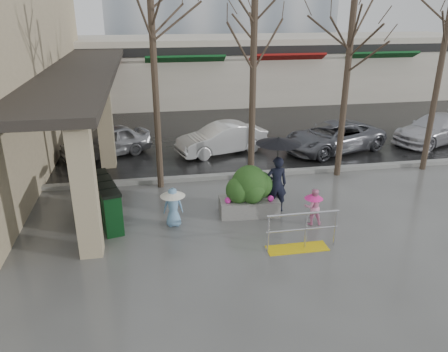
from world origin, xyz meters
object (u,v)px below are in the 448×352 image
object	(u,v)px
child_pink	(313,205)
planter	(249,191)
car_d	(435,129)
child_blue	(173,203)
tree_west	(152,33)
tree_midwest	(254,27)
woman	(277,167)
tree_mideast	(351,38)
car_a	(106,141)
news_boxes	(106,201)
car_b	(222,139)
handrail	(300,236)
car_c	(333,137)

from	to	relation	value
child_pink	planter	bearing A→B (deg)	-26.66
child_pink	car_d	distance (m)	10.68
child_blue	tree_west	bearing A→B (deg)	-83.17
child_blue	planter	world-z (taller)	planter
tree_midwest	woman	distance (m)	4.58
tree_mideast	child_pink	distance (m)	6.01
child_blue	child_pink	bearing A→B (deg)	173.66
car_a	car_d	distance (m)	14.63
tree_mideast	planter	bearing A→B (deg)	-147.03
tree_west	news_boxes	world-z (taller)	tree_west
tree_west	planter	xyz separation A→B (m)	(2.54, -2.57, -4.35)
planter	car_d	world-z (taller)	planter
tree_mideast	child_pink	size ratio (longest dim) A/B	6.01
tree_west	car_d	distance (m)	13.66
tree_mideast	car_d	size ratio (longest dim) A/B	1.50
child_pink	planter	size ratio (longest dim) A/B	0.60
car_a	news_boxes	bearing A→B (deg)	-20.91
tree_mideast	child_blue	distance (m)	8.08
car_a	car_b	bearing A→B (deg)	59.52
child_pink	child_blue	distance (m)	3.97
handrail	car_d	xyz separation A→B (m)	(9.17, 7.89, 0.25)
child_blue	car_b	distance (m)	6.71
handrail	tree_midwest	xyz separation A→B (m)	(-0.16, 4.80, 4.86)
handrail	tree_west	size ratio (longest dim) A/B	0.28
tree_west	tree_mideast	distance (m)	6.50
tree_west	car_c	distance (m)	9.11
tree_west	woman	xyz separation A→B (m)	(3.38, -2.53, -3.66)
planter	car_c	xyz separation A→B (m)	(4.93, 5.28, -0.10)
car_c	car_d	bearing A→B (deg)	76.59
tree_midwest	car_a	distance (m)	7.93
tree_midwest	child_pink	distance (m)	5.91
woman	car_a	size ratio (longest dim) A/B	0.64
car_b	child_blue	bearing A→B (deg)	-38.18
child_pink	news_boxes	size ratio (longest dim) A/B	0.47
planter	car_b	world-z (taller)	planter
woman	child_pink	xyz separation A→B (m)	(0.79, -1.02, -0.82)
planter	woman	bearing A→B (deg)	2.67
tree_midwest	car_b	bearing A→B (deg)	98.42
tree_west	child_pink	size ratio (longest dim) A/B	6.29
car_d	handrail	bearing A→B (deg)	-69.95
car_c	car_d	distance (m)	5.08
tree_midwest	car_d	world-z (taller)	tree_midwest
tree_west	car_a	bearing A→B (deg)	119.10
news_boxes	car_b	world-z (taller)	car_b
child_blue	car_c	xyz separation A→B (m)	(7.22, 5.67, -0.07)
tree_midwest	tree_mideast	world-z (taller)	tree_midwest
tree_midwest	planter	bearing A→B (deg)	-104.45
tree_west	car_a	size ratio (longest dim) A/B	1.84
planter	car_a	distance (m)	7.81
tree_midwest	child_pink	world-z (taller)	tree_midwest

